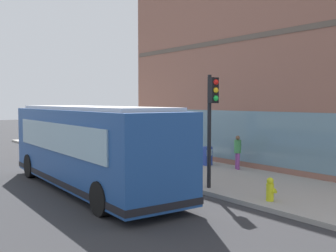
{
  "coord_description": "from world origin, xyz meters",
  "views": [
    {
      "loc": [
        -6.66,
        -13.39,
        3.24
      ],
      "look_at": [
        2.37,
        -1.39,
        2.32
      ],
      "focal_mm": 42.8,
      "sensor_mm": 36.0,
      "label": 1
    }
  ],
  "objects": [
    {
      "name": "ground",
      "position": [
        0.0,
        0.0,
        0.0
      ],
      "size": [
        120.0,
        120.0,
        0.0
      ],
      "primitive_type": "plane",
      "color": "#2D2D30"
    },
    {
      "name": "sidewalk_curb",
      "position": [
        5.08,
        0.0,
        0.07
      ],
      "size": [
        4.95,
        40.0,
        0.15
      ],
      "primitive_type": "cube",
      "color": "#9E9991",
      "rests_on": "ground"
    },
    {
      "name": "building_corner",
      "position": [
        10.87,
        0.0,
        5.64
      ],
      "size": [
        6.68,
        17.49,
        11.3
      ],
      "color": "#8C5B4C",
      "rests_on": "ground"
    },
    {
      "name": "city_bus_nearside",
      "position": [
        -0.17,
        0.05,
        1.55
      ],
      "size": [
        2.93,
        10.13,
        3.07
      ],
      "color": "#1E478C",
      "rests_on": "ground"
    },
    {
      "name": "traffic_light_near_corner",
      "position": [
        3.07,
        -3.02,
        2.96
      ],
      "size": [
        0.32,
        0.49,
        4.04
      ],
      "color": "black",
      "rests_on": "sidewalk_curb"
    },
    {
      "name": "fire_hydrant",
      "position": [
        3.28,
        -5.47,
        0.51
      ],
      "size": [
        0.35,
        0.35,
        0.74
      ],
      "color": "gold",
      "rests_on": "sidewalk_curb"
    },
    {
      "name": "pedestrian_walking_along_curb",
      "position": [
        6.78,
        -0.8,
        1.03
      ],
      "size": [
        0.32,
        0.32,
        1.55
      ],
      "color": "#8C3F8C",
      "rests_on": "sidewalk_curb"
    },
    {
      "name": "newspaper_vending_box",
      "position": [
        6.48,
        0.96,
        0.6
      ],
      "size": [
        0.44,
        0.42,
        0.9
      ],
      "color": "#263F99",
      "rests_on": "sidewalk_curb"
    }
  ]
}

